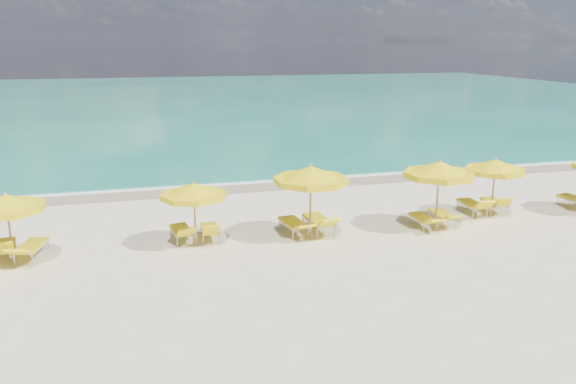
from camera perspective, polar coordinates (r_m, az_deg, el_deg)
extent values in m
plane|color=beige|center=(18.85, 1.17, -4.67)|extent=(120.00, 120.00, 0.00)
cube|color=#15785F|center=(65.55, -10.58, 9.25)|extent=(120.00, 80.00, 0.30)
cube|color=tan|center=(25.74, -3.36, 0.72)|extent=(120.00, 2.60, 0.01)
cube|color=white|center=(26.50, -3.70, 1.14)|extent=(120.00, 1.20, 0.03)
cube|color=white|center=(34.66, -16.40, 3.87)|extent=(14.00, 0.36, 0.05)
cube|color=white|center=(43.50, 2.63, 6.64)|extent=(18.00, 0.30, 0.05)
cylinder|color=tan|center=(18.20, -26.42, -3.54)|extent=(0.07, 0.07, 2.11)
cone|color=yellow|center=(17.96, -26.74, -0.85)|extent=(2.78, 2.78, 0.42)
cylinder|color=yellow|center=(18.02, -26.67, -1.49)|extent=(2.80, 2.80, 0.17)
sphere|color=tan|center=(17.91, -26.83, -0.19)|extent=(0.09, 0.09, 0.09)
cylinder|color=tan|center=(18.05, -9.45, -2.37)|extent=(0.06, 0.06, 2.04)
cone|color=yellow|center=(17.82, -9.57, 0.26)|extent=(2.22, 2.22, 0.41)
cylinder|color=yellow|center=(17.87, -9.54, -0.36)|extent=(2.24, 2.24, 0.16)
sphere|color=tan|center=(17.76, -9.60, 0.91)|extent=(0.09, 0.09, 0.09)
cylinder|color=tan|center=(18.52, 2.29, -1.13)|extent=(0.08, 0.08, 2.41)
cone|color=yellow|center=(18.26, 2.32, 1.92)|extent=(3.25, 3.25, 0.48)
cylinder|color=yellow|center=(18.31, 2.31, 1.21)|extent=(3.27, 3.27, 0.19)
sphere|color=tan|center=(18.20, 2.33, 2.68)|extent=(0.11, 0.11, 0.11)
cylinder|color=tan|center=(20.09, 14.93, -0.40)|extent=(0.07, 0.07, 2.37)
cone|color=yellow|center=(19.86, 15.12, 2.37)|extent=(3.03, 3.03, 0.47)
cylinder|color=yellow|center=(19.91, 15.08, 1.72)|extent=(3.05, 3.05, 0.19)
sphere|color=tan|center=(19.81, 15.17, 3.05)|extent=(0.11, 0.11, 0.11)
cylinder|color=tan|center=(22.20, 20.13, 0.33)|extent=(0.07, 0.07, 2.15)
cone|color=yellow|center=(22.00, 20.34, 2.61)|extent=(2.74, 2.74, 0.43)
cylinder|color=yellow|center=(22.04, 20.29, 2.07)|extent=(2.76, 2.76, 0.17)
sphere|color=tan|center=(21.96, 20.39, 3.16)|extent=(0.10, 0.10, 0.10)
cube|color=yellow|center=(19.06, -26.90, -4.89)|extent=(0.83, 1.45, 0.08)
cube|color=yellow|center=(18.13, -27.07, -5.13)|extent=(0.69, 0.61, 0.51)
cube|color=yellow|center=(18.75, -24.60, -4.97)|extent=(0.85, 1.43, 0.08)
cube|color=yellow|center=(17.88, -25.72, -5.51)|extent=(0.70, 0.70, 0.37)
cube|color=yellow|center=(18.88, -10.82, -3.76)|extent=(0.72, 1.32, 0.08)
cube|color=yellow|center=(18.02, -10.29, -4.03)|extent=(0.62, 0.58, 0.42)
cube|color=yellow|center=(18.87, -7.97, -3.68)|extent=(0.59, 1.24, 0.07)
cube|color=yellow|center=(18.04, -7.78, -3.89)|extent=(0.56, 0.48, 0.45)
cube|color=yellow|center=(19.18, 0.50, -3.09)|extent=(0.77, 1.42, 0.08)
cube|color=yellow|center=(18.29, 1.67, -3.58)|extent=(0.68, 0.69, 0.32)
cube|color=yellow|center=(19.44, 3.02, -2.78)|extent=(0.73, 1.48, 0.09)
cube|color=yellow|center=(18.50, 4.16, -3.11)|extent=(0.68, 0.65, 0.45)
cube|color=yellow|center=(20.40, 13.51, -2.53)|extent=(0.53, 1.20, 0.07)
cube|color=yellow|center=(19.66, 14.69, -2.91)|extent=(0.53, 0.54, 0.30)
cube|color=yellow|center=(21.01, 15.31, -2.15)|extent=(0.62, 1.22, 0.07)
cube|color=yellow|center=(20.26, 16.35, -2.51)|extent=(0.57, 0.57, 0.30)
cube|color=yellow|center=(22.50, 18.13, -1.12)|extent=(0.69, 1.37, 0.08)
cube|color=yellow|center=(21.69, 19.31, -1.26)|extent=(0.63, 0.58, 0.46)
cube|color=yellow|center=(23.17, 20.12, -0.91)|extent=(0.73, 1.31, 0.08)
cube|color=yellow|center=(22.40, 21.08, -0.97)|extent=(0.62, 0.55, 0.46)
cube|color=yellow|center=(24.72, 27.18, -0.60)|extent=(0.76, 1.45, 0.09)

